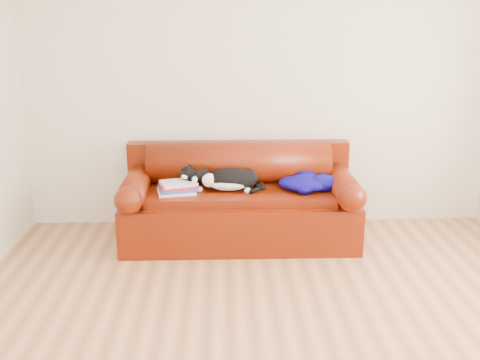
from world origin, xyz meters
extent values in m
plane|color=brown|center=(0.00, 0.00, 0.00)|extent=(4.50, 4.50, 0.00)
cube|color=beige|center=(0.00, 2.00, 1.30)|extent=(4.50, 0.02, 2.60)
cube|color=beige|center=(0.00, -2.00, 1.30)|extent=(4.50, 0.02, 2.60)
cube|color=#370E02|center=(-0.21, 1.50, 0.21)|extent=(2.10, 0.90, 0.42)
cube|color=#370E02|center=(-0.21, 1.45, 0.45)|extent=(1.66, 0.62, 0.10)
cylinder|color=black|center=(-1.14, 1.17, 0.03)|extent=(0.06, 0.06, 0.05)
cylinder|color=black|center=(0.72, 1.17, 0.03)|extent=(0.06, 0.06, 0.05)
cylinder|color=black|center=(-1.14, 1.83, 0.03)|extent=(0.06, 0.06, 0.05)
cylinder|color=black|center=(0.72, 1.83, 0.03)|extent=(0.06, 0.06, 0.05)
cube|color=#370E02|center=(-0.21, 1.86, 0.42)|extent=(2.10, 0.18, 0.85)
cylinder|color=#370E02|center=(-0.21, 1.75, 0.68)|extent=(1.70, 0.40, 0.40)
cylinder|color=#370E02|center=(-1.14, 1.50, 0.54)|extent=(0.24, 0.88, 0.24)
sphere|color=#370E02|center=(-1.14, 1.06, 0.54)|extent=(0.24, 0.24, 0.24)
cylinder|color=#370E02|center=(0.72, 1.50, 0.54)|extent=(0.24, 0.88, 0.24)
sphere|color=#370E02|center=(0.72, 1.06, 0.54)|extent=(0.24, 0.24, 0.24)
cube|color=silver|center=(-0.76, 1.39, 0.51)|extent=(0.36, 0.30, 0.02)
cube|color=white|center=(-0.76, 1.39, 0.51)|extent=(0.35, 0.29, 0.02)
cube|color=#214AB5|center=(-0.76, 1.39, 0.54)|extent=(0.36, 0.31, 0.02)
cube|color=white|center=(-0.76, 1.39, 0.54)|extent=(0.35, 0.29, 0.02)
cube|color=#B51436|center=(-0.76, 1.39, 0.56)|extent=(0.36, 0.31, 0.02)
cube|color=white|center=(-0.76, 1.39, 0.56)|extent=(0.35, 0.30, 0.02)
cube|color=silver|center=(-0.76, 1.39, 0.59)|extent=(0.36, 0.31, 0.02)
cube|color=white|center=(-0.76, 1.39, 0.59)|extent=(0.34, 0.30, 0.02)
ellipsoid|color=black|center=(-0.29, 1.46, 0.60)|extent=(0.51, 0.31, 0.20)
ellipsoid|color=white|center=(-0.30, 1.40, 0.56)|extent=(0.35, 0.18, 0.13)
ellipsoid|color=white|center=(-0.48, 1.41, 0.61)|extent=(0.15, 0.14, 0.12)
ellipsoid|color=black|center=(-0.14, 1.48, 0.59)|extent=(0.22, 0.22, 0.17)
ellipsoid|color=black|center=(-0.60, 1.43, 0.66)|extent=(0.16, 0.14, 0.12)
ellipsoid|color=white|center=(-0.63, 1.39, 0.65)|extent=(0.07, 0.06, 0.05)
sphere|color=#BF7272|center=(-0.64, 1.38, 0.65)|extent=(0.02, 0.02, 0.02)
cone|color=black|center=(-0.59, 1.39, 0.72)|extent=(0.06, 0.05, 0.06)
cone|color=black|center=(-0.59, 1.46, 0.72)|extent=(0.06, 0.05, 0.06)
cylinder|color=black|center=(-0.03, 1.46, 0.53)|extent=(0.12, 0.17, 0.04)
sphere|color=white|center=(-0.52, 1.38, 0.52)|extent=(0.05, 0.05, 0.05)
sphere|color=white|center=(-0.14, 1.35, 0.52)|extent=(0.05, 0.05, 0.05)
ellipsoid|color=#090244|center=(0.38, 1.44, 0.57)|extent=(0.46, 0.43, 0.14)
ellipsoid|color=#090244|center=(0.53, 1.41, 0.58)|extent=(0.29, 0.25, 0.16)
ellipsoid|color=#090244|center=(0.27, 1.49, 0.55)|extent=(0.29, 0.32, 0.10)
ellipsoid|color=#090244|center=(0.40, 1.57, 0.58)|extent=(0.24, 0.20, 0.16)
ellipsoid|color=#090244|center=(0.36, 1.33, 0.55)|extent=(0.18, 0.20, 0.10)
ellipsoid|color=white|center=(0.46, 1.38, 0.59)|extent=(0.19, 0.09, 0.04)
camera|label=1|loc=(-0.35, -3.36, 2.00)|focal=42.00mm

